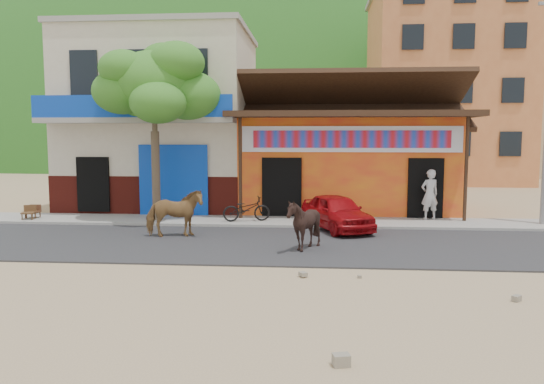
{
  "coord_description": "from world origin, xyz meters",
  "views": [
    {
      "loc": [
        0.79,
        -11.7,
        2.97
      ],
      "look_at": [
        -0.42,
        3.0,
        1.4
      ],
      "focal_mm": 35.0,
      "sensor_mm": 36.0,
      "label": 1
    }
  ],
  "objects_px": {
    "cow_tan": "(174,213)",
    "red_car": "(337,212)",
    "scooter": "(247,209)",
    "cafe_chair_left": "(28,206)",
    "cow_dark": "(304,224)",
    "pedestrian": "(430,194)",
    "cafe_chair_right": "(33,206)",
    "tree": "(155,131)"
  },
  "relations": [
    {
      "from": "cow_dark",
      "to": "cafe_chair_left",
      "type": "relative_size",
      "value": 1.51
    },
    {
      "from": "tree",
      "to": "cafe_chair_right",
      "type": "relative_size",
      "value": 7.09
    },
    {
      "from": "cafe_chair_right",
      "to": "red_car",
      "type": "bearing_deg",
      "value": -4.47
    },
    {
      "from": "pedestrian",
      "to": "cafe_chair_right",
      "type": "xyz_separation_m",
      "value": [
        -13.67,
        -0.78,
        -0.43
      ]
    },
    {
      "from": "cafe_chair_left",
      "to": "red_car",
      "type": "bearing_deg",
      "value": -15.22
    },
    {
      "from": "pedestrian",
      "to": "cow_dark",
      "type": "bearing_deg",
      "value": 31.61
    },
    {
      "from": "red_car",
      "to": "cafe_chair_left",
      "type": "distance_m",
      "value": 10.48
    },
    {
      "from": "tree",
      "to": "cow_dark",
      "type": "distance_m",
      "value": 6.97
    },
    {
      "from": "pedestrian",
      "to": "cafe_chair_right",
      "type": "relative_size",
      "value": 2.03
    },
    {
      "from": "red_car",
      "to": "cafe_chair_left",
      "type": "relative_size",
      "value": 3.69
    },
    {
      "from": "cow_tan",
      "to": "cafe_chair_left",
      "type": "xyz_separation_m",
      "value": [
        -5.72,
        2.3,
        -0.17
      ]
    },
    {
      "from": "red_car",
      "to": "cow_tan",
      "type": "bearing_deg",
      "value": 175.03
    },
    {
      "from": "pedestrian",
      "to": "scooter",
      "type": "bearing_deg",
      "value": -9.7
    },
    {
      "from": "cow_tan",
      "to": "cafe_chair_left",
      "type": "height_order",
      "value": "cow_tan"
    },
    {
      "from": "scooter",
      "to": "pedestrian",
      "type": "height_order",
      "value": "pedestrian"
    },
    {
      "from": "tree",
      "to": "red_car",
      "type": "distance_m",
      "value": 6.64
    },
    {
      "from": "scooter",
      "to": "cafe_chair_left",
      "type": "bearing_deg",
      "value": 75.54
    },
    {
      "from": "cow_tan",
      "to": "red_car",
      "type": "xyz_separation_m",
      "value": [
        4.74,
        1.59,
        -0.14
      ]
    },
    {
      "from": "tree",
      "to": "cow_tan",
      "type": "xyz_separation_m",
      "value": [
        1.32,
        -2.59,
        -2.39
      ]
    },
    {
      "from": "tree",
      "to": "cafe_chair_left",
      "type": "relative_size",
      "value": 6.76
    },
    {
      "from": "cow_tan",
      "to": "cow_dark",
      "type": "xyz_separation_m",
      "value": [
        3.78,
        -1.5,
        -0.02
      ]
    },
    {
      "from": "cow_tan",
      "to": "scooter",
      "type": "bearing_deg",
      "value": -49.02
    },
    {
      "from": "red_car",
      "to": "scooter",
      "type": "distance_m",
      "value": 3.1
    },
    {
      "from": "cow_tan",
      "to": "red_car",
      "type": "height_order",
      "value": "cow_tan"
    },
    {
      "from": "scooter",
      "to": "cafe_chair_right",
      "type": "xyz_separation_m",
      "value": [
        -7.5,
        0.1,
        0.01
      ]
    },
    {
      "from": "cafe_chair_left",
      "to": "scooter",
      "type": "bearing_deg",
      "value": -9.85
    },
    {
      "from": "cow_tan",
      "to": "cafe_chair_right",
      "type": "bearing_deg",
      "value": 52.11
    },
    {
      "from": "scooter",
      "to": "pedestrian",
      "type": "xyz_separation_m",
      "value": [
        6.17,
        0.88,
        0.44
      ]
    },
    {
      "from": "tree",
      "to": "red_car",
      "type": "xyz_separation_m",
      "value": [
        6.06,
        -1.0,
        -2.52
      ]
    },
    {
      "from": "pedestrian",
      "to": "red_car",
      "type": "bearing_deg",
      "value": 11.24
    },
    {
      "from": "cow_tan",
      "to": "cafe_chair_left",
      "type": "relative_size",
      "value": 1.85
    },
    {
      "from": "tree",
      "to": "cow_dark",
      "type": "xyz_separation_m",
      "value": [
        5.1,
        -4.09,
        -2.41
      ]
    },
    {
      "from": "tree",
      "to": "red_car",
      "type": "relative_size",
      "value": 1.83
    },
    {
      "from": "cafe_chair_left",
      "to": "cafe_chair_right",
      "type": "distance_m",
      "value": 0.29
    },
    {
      "from": "scooter",
      "to": "cafe_chair_left",
      "type": "distance_m",
      "value": 7.5
    },
    {
      "from": "cow_tan",
      "to": "cafe_chair_left",
      "type": "bearing_deg",
      "value": 54.58
    },
    {
      "from": "red_car",
      "to": "cafe_chair_right",
      "type": "bearing_deg",
      "value": 151.01
    },
    {
      "from": "cow_dark",
      "to": "pedestrian",
      "type": "bearing_deg",
      "value": 120.19
    },
    {
      "from": "cow_dark",
      "to": "cafe_chair_left",
      "type": "xyz_separation_m",
      "value": [
        -9.5,
        3.8,
        -0.15
      ]
    },
    {
      "from": "cow_tan",
      "to": "cafe_chair_left",
      "type": "distance_m",
      "value": 6.17
    },
    {
      "from": "cow_tan",
      "to": "cow_dark",
      "type": "height_order",
      "value": "cow_tan"
    },
    {
      "from": "cow_tan",
      "to": "red_car",
      "type": "distance_m",
      "value": 5.0
    }
  ]
}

